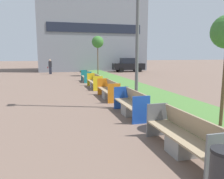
{
  "coord_description": "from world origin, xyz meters",
  "views": [
    {
      "loc": [
        -1.9,
        3.26,
        2.28
      ],
      "look_at": [
        0.9,
        13.4,
        0.6
      ],
      "focal_mm": 35.0,
      "sensor_mm": 36.0,
      "label": 1
    }
  ],
  "objects_px": {
    "bench_grey_frame": "(183,138)",
    "bench_blue_frame": "(131,105)",
    "sapling_tree_far": "(98,42)",
    "bench_yellow_frame": "(95,83)",
    "parked_car_distant": "(128,65)",
    "pedestrian_walking": "(50,67)",
    "bench_teal_frame": "(87,77)",
    "bench_orange_frame": "(109,91)"
  },
  "relations": [
    {
      "from": "bench_orange_frame",
      "to": "pedestrian_walking",
      "type": "xyz_separation_m",
      "value": [
        -3.01,
        16.01,
        0.51
      ]
    },
    {
      "from": "sapling_tree_far",
      "to": "pedestrian_walking",
      "type": "bearing_deg",
      "value": 142.56
    },
    {
      "from": "sapling_tree_far",
      "to": "bench_yellow_frame",
      "type": "bearing_deg",
      "value": -103.17
    },
    {
      "from": "parked_car_distant",
      "to": "bench_yellow_frame",
      "type": "bearing_deg",
      "value": -114.08
    },
    {
      "from": "bench_yellow_frame",
      "to": "pedestrian_walking",
      "type": "distance_m",
      "value": 12.62
    },
    {
      "from": "sapling_tree_far",
      "to": "pedestrian_walking",
      "type": "relative_size",
      "value": 2.44
    },
    {
      "from": "bench_blue_frame",
      "to": "pedestrian_walking",
      "type": "distance_m",
      "value": 19.6
    },
    {
      "from": "sapling_tree_far",
      "to": "parked_car_distant",
      "type": "relative_size",
      "value": 0.98
    },
    {
      "from": "bench_teal_frame",
      "to": "parked_car_distant",
      "type": "height_order",
      "value": "parked_car_distant"
    },
    {
      "from": "bench_yellow_frame",
      "to": "bench_teal_frame",
      "type": "height_order",
      "value": "same"
    },
    {
      "from": "bench_orange_frame",
      "to": "bench_teal_frame",
      "type": "height_order",
      "value": "same"
    },
    {
      "from": "sapling_tree_far",
      "to": "parked_car_distant",
      "type": "distance_m",
      "value": 7.6
    },
    {
      "from": "bench_grey_frame",
      "to": "pedestrian_walking",
      "type": "distance_m",
      "value": 23.0
    },
    {
      "from": "bench_grey_frame",
      "to": "bench_teal_frame",
      "type": "distance_m",
      "value": 14.28
    },
    {
      "from": "bench_grey_frame",
      "to": "bench_yellow_frame",
      "type": "height_order",
      "value": "same"
    },
    {
      "from": "bench_grey_frame",
      "to": "sapling_tree_far",
      "type": "xyz_separation_m",
      "value": [
        1.97,
        18.98,
        3.22
      ]
    },
    {
      "from": "bench_teal_frame",
      "to": "bench_orange_frame",
      "type": "bearing_deg",
      "value": -89.96
    },
    {
      "from": "bench_teal_frame",
      "to": "sapling_tree_far",
      "type": "height_order",
      "value": "sapling_tree_far"
    },
    {
      "from": "bench_blue_frame",
      "to": "bench_orange_frame",
      "type": "height_order",
      "value": "same"
    },
    {
      "from": "bench_blue_frame",
      "to": "sapling_tree_far",
      "type": "relative_size",
      "value": 0.52
    },
    {
      "from": "bench_blue_frame",
      "to": "bench_teal_frame",
      "type": "relative_size",
      "value": 1.15
    },
    {
      "from": "bench_yellow_frame",
      "to": "pedestrian_walking",
      "type": "height_order",
      "value": "pedestrian_walking"
    },
    {
      "from": "bench_yellow_frame",
      "to": "sapling_tree_far",
      "type": "relative_size",
      "value": 0.58
    },
    {
      "from": "sapling_tree_far",
      "to": "pedestrian_walking",
      "type": "height_order",
      "value": "sapling_tree_far"
    },
    {
      "from": "bench_grey_frame",
      "to": "bench_blue_frame",
      "type": "distance_m",
      "value": 3.44
    },
    {
      "from": "bench_blue_frame",
      "to": "pedestrian_walking",
      "type": "relative_size",
      "value": 1.28
    },
    {
      "from": "bench_orange_frame",
      "to": "bench_yellow_frame",
      "type": "distance_m",
      "value": 3.76
    },
    {
      "from": "bench_blue_frame",
      "to": "bench_teal_frame",
      "type": "distance_m",
      "value": 10.84
    },
    {
      "from": "bench_yellow_frame",
      "to": "bench_orange_frame",
      "type": "bearing_deg",
      "value": -90.01
    },
    {
      "from": "bench_teal_frame",
      "to": "bench_blue_frame",
      "type": "bearing_deg",
      "value": -89.98
    },
    {
      "from": "bench_grey_frame",
      "to": "sapling_tree_far",
      "type": "relative_size",
      "value": 0.58
    },
    {
      "from": "pedestrian_walking",
      "to": "bench_teal_frame",
      "type": "bearing_deg",
      "value": -70.53
    },
    {
      "from": "bench_grey_frame",
      "to": "bench_blue_frame",
      "type": "relative_size",
      "value": 1.1
    },
    {
      "from": "bench_blue_frame",
      "to": "bench_teal_frame",
      "type": "xyz_separation_m",
      "value": [
        -0.0,
        10.84,
        -0.01
      ]
    },
    {
      "from": "bench_orange_frame",
      "to": "bench_yellow_frame",
      "type": "relative_size",
      "value": 0.98
    },
    {
      "from": "bench_grey_frame",
      "to": "parked_car_distant",
      "type": "bearing_deg",
      "value": 73.2
    },
    {
      "from": "bench_orange_frame",
      "to": "sapling_tree_far",
      "type": "relative_size",
      "value": 0.57
    },
    {
      "from": "bench_orange_frame",
      "to": "bench_teal_frame",
      "type": "distance_m",
      "value": 7.49
    },
    {
      "from": "bench_orange_frame",
      "to": "bench_teal_frame",
      "type": "xyz_separation_m",
      "value": [
        -0.01,
        7.49,
        -0.01
      ]
    },
    {
      "from": "bench_blue_frame",
      "to": "bench_yellow_frame",
      "type": "xyz_separation_m",
      "value": [
        0.0,
        7.11,
        0.01
      ]
    },
    {
      "from": "bench_grey_frame",
      "to": "parked_car_distant",
      "type": "height_order",
      "value": "parked_car_distant"
    },
    {
      "from": "bench_grey_frame",
      "to": "bench_orange_frame",
      "type": "distance_m",
      "value": 6.79
    }
  ]
}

